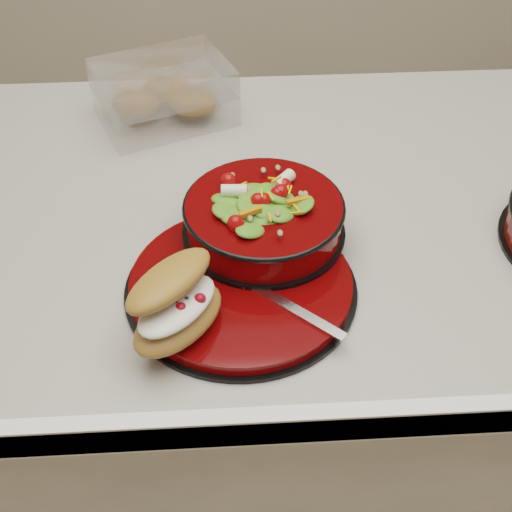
{
  "coord_description": "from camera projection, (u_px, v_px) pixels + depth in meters",
  "views": [
    {
      "loc": [
        -0.08,
        -0.8,
        1.54
      ],
      "look_at": [
        -0.04,
        -0.15,
        0.94
      ],
      "focal_mm": 50.0,
      "sensor_mm": 36.0,
      "label": 1
    }
  ],
  "objects": [
    {
      "name": "island_counter",
      "position": [
        274.0,
        391.0,
        1.33
      ],
      "size": [
        1.24,
        0.74,
        0.9
      ],
      "color": "white",
      "rests_on": "ground"
    },
    {
      "name": "salad_bowl",
      "position": [
        264.0,
        213.0,
        0.92
      ],
      "size": [
        0.22,
        0.22,
        0.09
      ],
      "rotation": [
        0.0,
        0.0,
        0.21
      ],
      "color": "black",
      "rests_on": "dinner_plate"
    },
    {
      "name": "fork",
      "position": [
        276.0,
        299.0,
        0.85
      ],
      "size": [
        0.15,
        0.14,
        0.0
      ],
      "rotation": [
        0.0,
        0.0,
        0.83
      ],
      "color": "silver",
      "rests_on": "dinner_plate"
    },
    {
      "name": "dinner_plate",
      "position": [
        242.0,
        285.0,
        0.89
      ],
      "size": [
        0.29,
        0.29,
        0.02
      ],
      "rotation": [
        0.0,
        0.0,
        0.16
      ],
      "color": "black",
      "rests_on": "island_counter"
    },
    {
      "name": "pastry_box",
      "position": [
        164.0,
        94.0,
        1.16
      ],
      "size": [
        0.25,
        0.22,
        0.09
      ],
      "rotation": [
        0.0,
        0.0,
        0.37
      ],
      "color": "white",
      "rests_on": "island_counter"
    },
    {
      "name": "croissant",
      "position": [
        177.0,
        303.0,
        0.8
      ],
      "size": [
        0.14,
        0.16,
        0.08
      ],
      "rotation": [
        0.0,
        0.0,
        0.88
      ],
      "color": "#A46732",
      "rests_on": "dinner_plate"
    }
  ]
}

